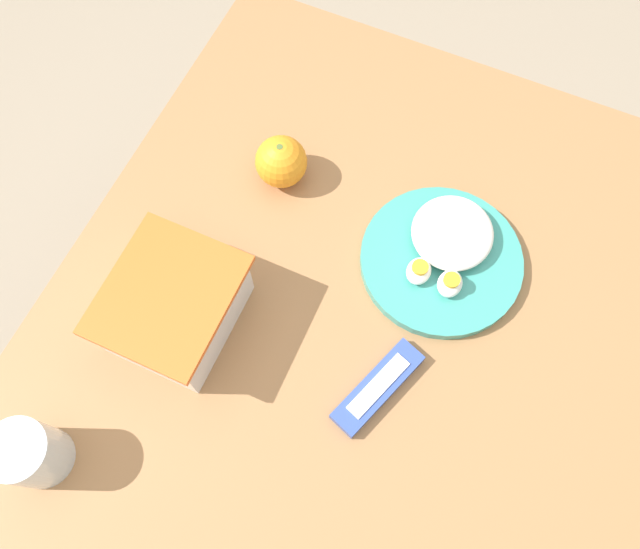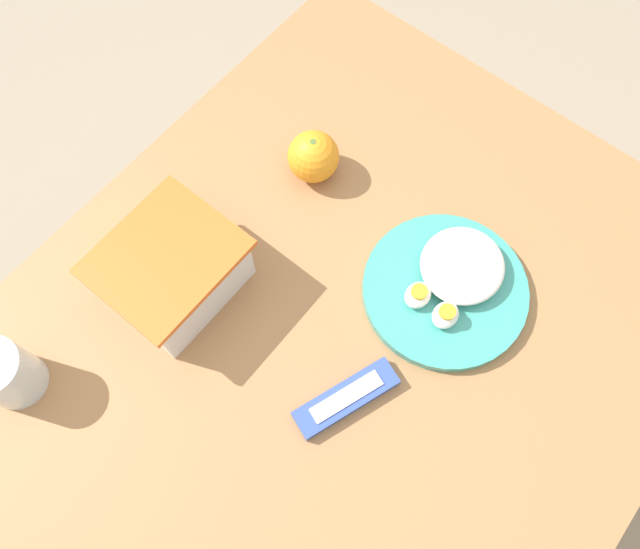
% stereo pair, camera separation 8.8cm
% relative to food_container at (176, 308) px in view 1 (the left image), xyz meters
% --- Properties ---
extents(ground_plane, '(10.00, 10.00, 0.00)m').
position_rel_food_container_xyz_m(ground_plane, '(0.11, -0.23, -0.75)').
color(ground_plane, gray).
extents(table, '(1.02, 0.87, 0.71)m').
position_rel_food_container_xyz_m(table, '(0.11, -0.23, -0.16)').
color(table, '#996B42').
rests_on(table, ground_plane).
extents(food_container, '(0.19, 0.16, 0.10)m').
position_rel_food_container_xyz_m(food_container, '(0.00, 0.00, 0.00)').
color(food_container, white).
rests_on(food_container, table).
extents(orange_fruit, '(0.08, 0.08, 0.08)m').
position_rel_food_container_xyz_m(orange_fruit, '(0.27, -0.03, -0.00)').
color(orange_fruit, orange).
rests_on(orange_fruit, table).
extents(rice_plate, '(0.24, 0.24, 0.05)m').
position_rel_food_container_xyz_m(rice_plate, '(0.24, -0.31, -0.03)').
color(rice_plate, teal).
rests_on(rice_plate, table).
extents(candy_bar, '(0.15, 0.09, 0.02)m').
position_rel_food_container_xyz_m(candy_bar, '(0.02, -0.29, -0.03)').
color(candy_bar, '#334C9E').
rests_on(candy_bar, table).
extents(drinking_glass, '(0.08, 0.08, 0.09)m').
position_rel_food_container_xyz_m(drinking_glass, '(-0.24, 0.07, 0.00)').
color(drinking_glass, silver).
rests_on(drinking_glass, table).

